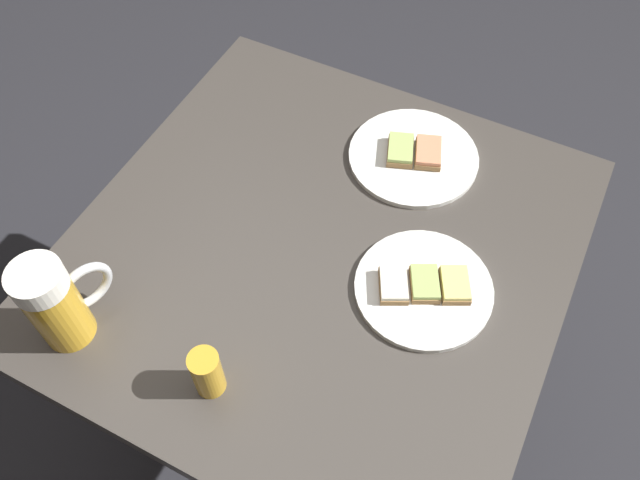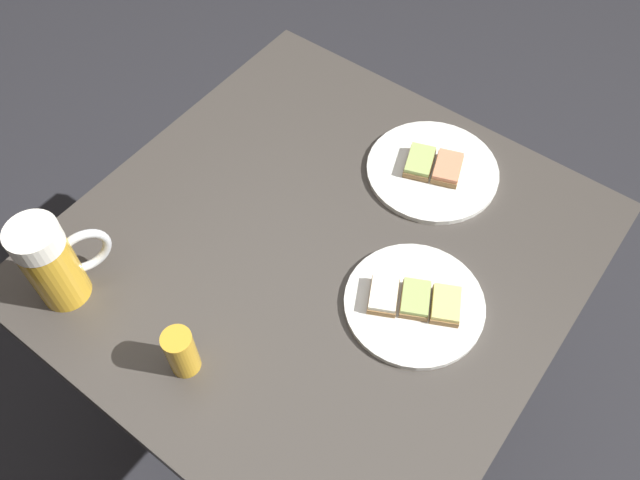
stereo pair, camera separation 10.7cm
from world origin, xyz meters
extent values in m
plane|color=#28282D|center=(0.00, 0.00, 0.00)|extent=(6.00, 6.00, 0.00)
cylinder|color=black|center=(0.00, 0.00, 0.01)|extent=(0.44, 0.44, 0.01)
cylinder|color=black|center=(0.00, 0.00, 0.37)|extent=(0.09, 0.09, 0.71)
cube|color=#423D38|center=(0.00, 0.00, 0.73)|extent=(0.80, 0.83, 0.04)
cylinder|color=white|center=(-0.19, 0.00, 0.75)|extent=(0.22, 0.22, 0.01)
cube|color=#9E7547|center=(-0.23, -0.02, 0.76)|extent=(0.07, 0.08, 0.01)
cube|color=#EFE07A|center=(-0.23, -0.02, 0.77)|extent=(0.07, 0.07, 0.01)
cube|color=#9E7547|center=(-0.19, 0.00, 0.76)|extent=(0.07, 0.08, 0.01)
cube|color=#ADC66B|center=(-0.19, 0.00, 0.77)|extent=(0.07, 0.07, 0.01)
cube|color=#9E7547|center=(-0.14, 0.02, 0.76)|extent=(0.07, 0.08, 0.01)
cube|color=white|center=(-0.14, 0.02, 0.77)|extent=(0.07, 0.07, 0.01)
cylinder|color=white|center=(-0.06, -0.25, 0.75)|extent=(0.24, 0.24, 0.01)
cube|color=#9E7547|center=(-0.09, -0.26, 0.76)|extent=(0.07, 0.08, 0.01)
cube|color=#EA8E66|center=(-0.09, -0.26, 0.77)|extent=(0.07, 0.08, 0.01)
cube|color=#9E7547|center=(-0.04, -0.25, 0.76)|extent=(0.07, 0.08, 0.01)
cube|color=#ADC66B|center=(-0.04, -0.25, 0.77)|extent=(0.07, 0.08, 0.01)
cylinder|color=gold|center=(0.27, 0.31, 0.81)|extent=(0.08, 0.08, 0.13)
cylinder|color=white|center=(0.27, 0.31, 0.90)|extent=(0.08, 0.08, 0.03)
torus|color=silver|center=(0.26, 0.26, 0.82)|extent=(0.04, 0.09, 0.09)
cylinder|color=gold|center=(0.03, 0.29, 0.79)|extent=(0.04, 0.04, 0.09)
camera|label=1|loc=(-0.28, 0.55, 1.65)|focal=36.52mm
camera|label=2|loc=(-0.37, 0.49, 1.65)|focal=36.52mm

